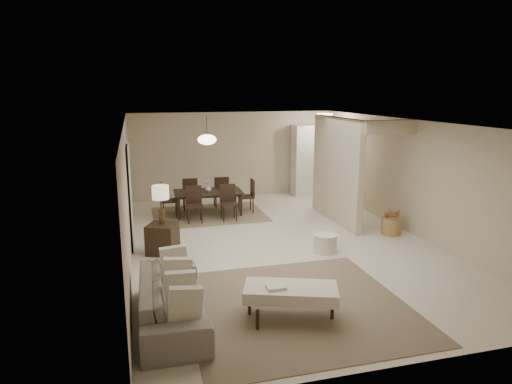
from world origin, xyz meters
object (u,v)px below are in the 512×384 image
object	(u,v)px
side_table	(163,239)
dining_table	(209,203)
sofa	(172,300)
pantry_cabinet	(312,160)
wicker_basket	(391,226)
ottoman_bench	(291,293)
round_pouf	(325,243)

from	to	relation	value
side_table	dining_table	world-z (taller)	dining_table
sofa	side_table	bearing A→B (deg)	0.87
pantry_cabinet	wicker_basket	size ratio (longest dim) A/B	4.87
pantry_cabinet	ottoman_bench	xyz separation A→B (m)	(-3.20, -7.22, -0.68)
sofa	wicker_basket	bearing A→B (deg)	-59.66
sofa	round_pouf	distance (m)	3.73
sofa	round_pouf	xyz separation A→B (m)	(3.13, 2.02, -0.14)
ottoman_bench	round_pouf	world-z (taller)	ottoman_bench
pantry_cabinet	ottoman_bench	world-z (taller)	pantry_cabinet
round_pouf	dining_table	world-z (taller)	dining_table
wicker_basket	sofa	bearing A→B (deg)	-151.55
pantry_cabinet	sofa	distance (m)	8.45
side_table	wicker_basket	world-z (taller)	side_table
dining_table	side_table	bearing A→B (deg)	-115.16
pantry_cabinet	side_table	bearing A→B (deg)	-139.07
pantry_cabinet	sofa	xyz separation A→B (m)	(-4.80, -6.92, -0.73)
pantry_cabinet	round_pouf	world-z (taller)	pantry_cabinet
dining_table	ottoman_bench	bearing A→B (deg)	-85.65
pantry_cabinet	wicker_basket	world-z (taller)	pantry_cabinet
side_table	sofa	bearing A→B (deg)	-91.02
sofa	dining_table	bearing A→B (deg)	-12.42
pantry_cabinet	sofa	world-z (taller)	pantry_cabinet
sofa	side_table	size ratio (longest dim) A/B	3.72
ottoman_bench	side_table	world-z (taller)	side_table
wicker_basket	side_table	bearing A→B (deg)	178.88
side_table	round_pouf	bearing A→B (deg)	-14.27
side_table	wicker_basket	bearing A→B (deg)	-1.12
ottoman_bench	side_table	bearing A→B (deg)	136.45
pantry_cabinet	sofa	size ratio (longest dim) A/B	0.97
sofa	ottoman_bench	xyz separation A→B (m)	(1.60, -0.30, 0.05)
pantry_cabinet	round_pouf	xyz separation A→B (m)	(-1.67, -4.90, -0.87)
side_table	dining_table	bearing A→B (deg)	62.81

